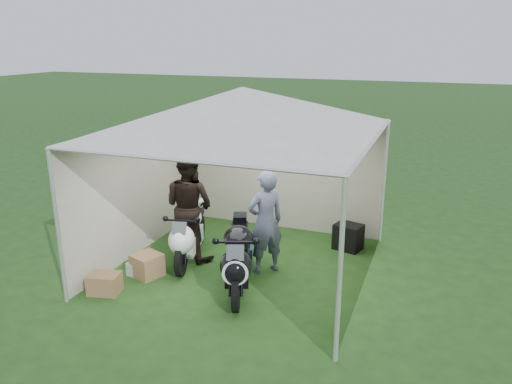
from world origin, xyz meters
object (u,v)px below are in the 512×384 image
person_dark_jacket (189,206)px  crate_3 (105,284)px  motorcycle_white (188,233)px  crate_2 (138,269)px  motorcycle_black (238,256)px  person_blue_jacket (265,222)px  equipment_box (348,237)px  crate_1 (147,265)px  canopy_tent (243,114)px  paddock_stand (241,255)px  crate_0 (145,266)px

person_dark_jacket → crate_3: bearing=81.3°
crate_3 → motorcycle_white: bearing=66.0°
person_dark_jacket → crate_2: size_ratio=6.38×
motorcycle_black → crate_3: bearing=-176.4°
motorcycle_white → crate_2: bearing=-138.8°
person_blue_jacket → equipment_box: size_ratio=3.66×
motorcycle_white → person_blue_jacket: size_ratio=1.06×
crate_1 → canopy_tent: bearing=33.9°
person_blue_jacket → equipment_box: 1.89m
crate_1 → crate_2: size_ratio=1.39×
equipment_box → canopy_tent: bearing=-138.3°
person_dark_jacket → crate_2: (-0.48, -0.94, -0.84)m
person_dark_jacket → crate_1: bearing=82.7°
paddock_stand → crate_2: paddock_stand is taller
paddock_stand → motorcycle_white: bearing=-167.0°
person_blue_jacket → crate_0: 2.10m
motorcycle_black → person_blue_jacket: person_blue_jacket is taller
crate_0 → person_blue_jacket: bearing=24.0°
person_blue_jacket → crate_2: bearing=-21.8°
canopy_tent → equipment_box: (1.51, 1.34, -2.34)m
crate_0 → crate_1: bearing=-30.1°
person_blue_jacket → crate_3: (-2.02, -1.56, -0.71)m
person_dark_jacket → crate_2: person_dark_jacket is taller
motorcycle_white → crate_2: size_ratio=6.17×
crate_1 → crate_0: bearing=149.9°
person_blue_jacket → crate_3: size_ratio=3.74×
equipment_box → crate_2: 3.77m
motorcycle_white → crate_1: 0.90m
canopy_tent → person_dark_jacket: (-1.02, 0.01, -1.62)m
paddock_stand → crate_2: 1.72m
crate_2 → equipment_box: bearing=37.1°
person_blue_jacket → canopy_tent: bearing=-55.1°
motorcycle_black → crate_2: 1.78m
canopy_tent → person_blue_jacket: bearing=-8.7°
crate_3 → person_blue_jacket: bearing=37.6°
crate_2 → crate_0: bearing=35.7°
motorcycle_black → crate_3: 2.06m
crate_2 → paddock_stand: bearing=35.0°
crate_0 → crate_1: crate_1 is taller
crate_0 → equipment_box: bearing=37.1°
paddock_stand → person_dark_jacket: bearing=-177.3°
equipment_box → crate_1: 3.62m
person_blue_jacket → motorcycle_black: bearing=30.6°
person_blue_jacket → crate_0: size_ratio=4.29×
canopy_tent → person_dark_jacket: 1.92m
canopy_tent → equipment_box: canopy_tent is taller
motorcycle_black → crate_3: size_ratio=4.21×
crate_2 → person_dark_jacket: bearing=63.2°
motorcycle_white → person_dark_jacket: bearing=92.3°
equipment_box → crate_2: bearing=-142.9°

